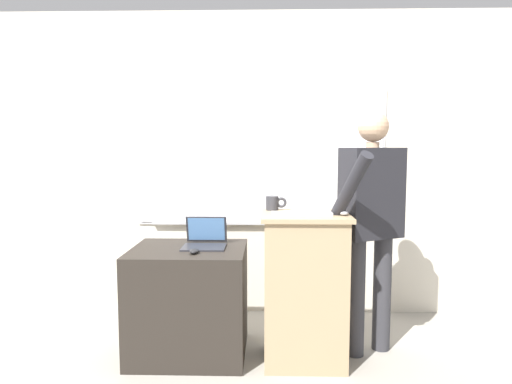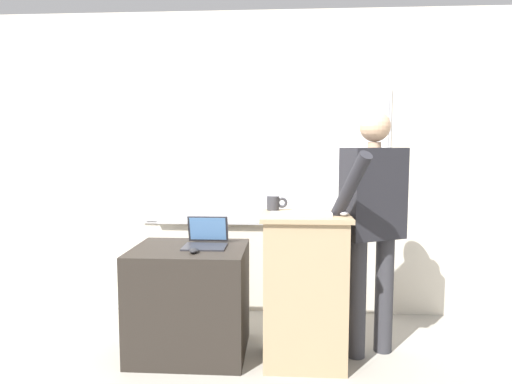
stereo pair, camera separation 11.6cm
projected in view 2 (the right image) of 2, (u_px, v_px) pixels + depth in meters
ground_plane at (235, 384)px, 2.87m from camera, size 30.00×30.00×0.00m
back_wall at (251, 165)px, 4.07m from camera, size 6.40×0.17×2.65m
lectern_podium at (304, 288)px, 3.12m from camera, size 0.60×0.49×1.04m
side_desk at (190, 300)px, 3.29m from camera, size 0.81×0.68×0.77m
person_presenter at (373, 216)px, 3.19m from camera, size 0.60×0.70×1.73m
laptop at (206, 238)px, 3.32m from camera, size 0.30×0.30×0.21m
wireless_keyboard at (301, 214)px, 3.01m from camera, size 0.40×0.12×0.02m
computer_mouse_by_laptop at (194, 251)px, 3.08m from camera, size 0.06×0.10×0.03m
computer_mouse_by_keyboard at (343, 213)px, 3.00m from camera, size 0.06×0.10×0.03m
coffee_mug at (274, 203)px, 3.25m from camera, size 0.15×0.09×0.10m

